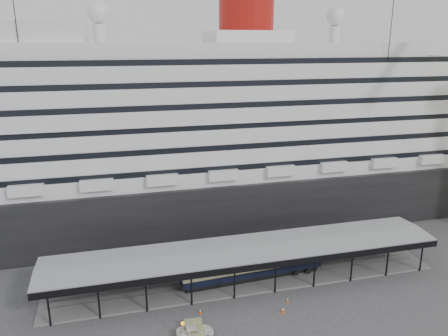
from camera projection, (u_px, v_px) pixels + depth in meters
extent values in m
plane|color=#3D3D40|center=(257.00, 299.00, 58.22)|extent=(200.00, 200.00, 0.00)
cube|color=black|center=(206.00, 188.00, 86.56)|extent=(130.00, 30.00, 10.00)
cylinder|color=#9F110C|center=(246.00, 17.00, 79.46)|extent=(10.00, 10.00, 9.00)
sphere|color=silver|center=(98.00, 13.00, 73.07)|extent=(3.60, 3.60, 3.60)
sphere|color=silver|center=(336.00, 16.00, 83.75)|extent=(3.60, 3.60, 3.60)
cube|color=slate|center=(246.00, 279.00, 62.83)|extent=(56.00, 8.00, 0.24)
cube|color=slate|center=(247.00, 281.00, 62.12)|extent=(54.00, 0.08, 0.10)
cube|color=slate|center=(244.00, 276.00, 63.46)|extent=(54.00, 0.08, 0.10)
cube|color=black|center=(256.00, 267.00, 57.44)|extent=(56.00, 0.18, 0.90)
cube|color=black|center=(237.00, 239.00, 65.80)|extent=(56.00, 0.18, 0.90)
cube|color=slate|center=(246.00, 247.00, 61.42)|extent=(56.00, 9.00, 0.24)
cylinder|color=black|center=(27.00, 108.00, 64.76)|extent=(0.12, 0.12, 47.21)
cylinder|color=black|center=(384.00, 97.00, 77.79)|extent=(0.12, 0.12, 47.21)
imported|color=white|center=(195.00, 332.00, 50.67)|extent=(4.47, 2.19, 1.22)
cube|color=black|center=(252.00, 275.00, 62.93)|extent=(20.07, 3.54, 0.67)
cube|color=black|center=(252.00, 270.00, 62.69)|extent=(21.04, 3.98, 1.05)
cube|color=beige|center=(252.00, 263.00, 62.38)|extent=(21.05, 4.02, 1.24)
cube|color=black|center=(252.00, 258.00, 62.15)|extent=(21.04, 3.98, 0.38)
cube|color=#FB4C0D|center=(200.00, 314.00, 55.04)|extent=(0.36, 0.36, 0.03)
cone|color=#FB4C0D|center=(200.00, 311.00, 54.95)|extent=(0.31, 0.31, 0.66)
cylinder|color=white|center=(200.00, 311.00, 54.93)|extent=(0.21, 0.21, 0.13)
cube|color=#F4590D|center=(283.00, 312.00, 55.27)|extent=(0.46, 0.46, 0.03)
cone|color=#F4590D|center=(283.00, 310.00, 55.16)|extent=(0.39, 0.39, 0.76)
cylinder|color=white|center=(283.00, 309.00, 55.14)|extent=(0.24, 0.24, 0.15)
cube|color=#DA590C|center=(287.00, 302.00, 57.49)|extent=(0.38, 0.38, 0.03)
cone|color=#DA590C|center=(288.00, 300.00, 57.40)|extent=(0.32, 0.32, 0.65)
cylinder|color=white|center=(288.00, 299.00, 57.39)|extent=(0.21, 0.21, 0.13)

